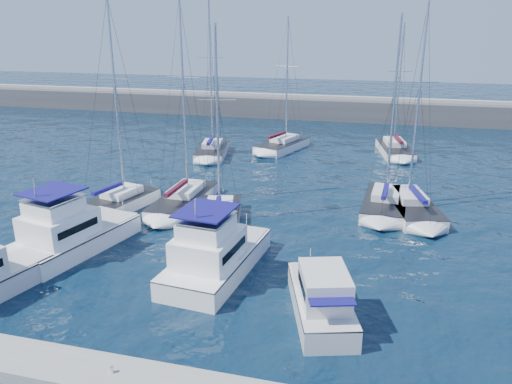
% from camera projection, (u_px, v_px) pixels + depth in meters
% --- Properties ---
extents(ground, '(220.00, 220.00, 0.00)m').
position_uv_depth(ground, '(208.00, 264.00, 30.09)').
color(ground, black).
rests_on(ground, ground).
extents(breakwater, '(160.00, 6.00, 4.45)m').
position_uv_depth(breakwater, '(322.00, 111.00, 77.44)').
color(breakwater, '#424244').
rests_on(breakwater, ground).
extents(dock, '(40.00, 2.20, 0.60)m').
position_uv_depth(dock, '(113.00, 379.00, 19.91)').
color(dock, gray).
rests_on(dock, ground).
extents(dock_cleat_centre, '(0.16, 0.16, 0.25)m').
position_uv_depth(dock_cleat_centre, '(112.00, 370.00, 19.77)').
color(dock_cleat_centre, silver).
rests_on(dock_cleat_centre, dock).
extents(motor_yacht_port_inner, '(5.63, 9.09, 4.69)m').
position_uv_depth(motor_yacht_port_inner, '(69.00, 234.00, 31.58)').
color(motor_yacht_port_inner, white).
rests_on(motor_yacht_port_inner, ground).
extents(motor_yacht_stbd_inner, '(4.46, 8.99, 4.69)m').
position_uv_depth(motor_yacht_stbd_inner, '(214.00, 256.00, 28.55)').
color(motor_yacht_stbd_inner, white).
rests_on(motor_yacht_stbd_inner, ground).
extents(motor_yacht_stbd_outer, '(4.42, 7.09, 3.20)m').
position_uv_depth(motor_yacht_stbd_outer, '(322.00, 300.00, 24.35)').
color(motor_yacht_stbd_outer, silver).
rests_on(motor_yacht_stbd_outer, ground).
extents(sailboat_mid_a, '(4.44, 7.19, 16.00)m').
position_uv_depth(sailboat_mid_a, '(119.00, 201.00, 39.14)').
color(sailboat_mid_a, white).
rests_on(sailboat_mid_a, ground).
extents(sailboat_mid_b, '(3.10, 8.56, 16.05)m').
position_uv_depth(sailboat_mid_b, '(184.00, 200.00, 39.64)').
color(sailboat_mid_b, white).
rests_on(sailboat_mid_b, ground).
extents(sailboat_mid_c, '(4.93, 8.56, 14.21)m').
position_uv_depth(sailboat_mid_c, '(219.00, 219.00, 35.78)').
color(sailboat_mid_c, white).
rests_on(sailboat_mid_c, ground).
extents(sailboat_mid_d, '(3.58, 7.87, 14.90)m').
position_uv_depth(sailboat_mid_d, '(385.00, 203.00, 38.80)').
color(sailboat_mid_d, silver).
rests_on(sailboat_mid_d, ground).
extents(sailboat_mid_e, '(4.92, 8.78, 15.71)m').
position_uv_depth(sailboat_mid_e, '(411.00, 206.00, 38.26)').
color(sailboat_mid_e, silver).
rests_on(sailboat_mid_e, ground).
extents(sailboat_back_a, '(4.53, 7.83, 16.80)m').
position_uv_depth(sailboat_back_a, '(212.00, 151.00, 55.01)').
color(sailboat_back_a, white).
rests_on(sailboat_back_a, ground).
extents(sailboat_back_b, '(5.45, 8.46, 15.01)m').
position_uv_depth(sailboat_back_b, '(283.00, 145.00, 57.64)').
color(sailboat_back_b, white).
rests_on(sailboat_back_b, ground).
extents(sailboat_back_c, '(4.51, 8.57, 14.31)m').
position_uv_depth(sailboat_back_c, '(395.00, 149.00, 55.78)').
color(sailboat_back_c, white).
rests_on(sailboat_back_c, ground).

